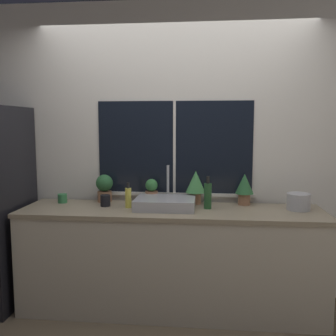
% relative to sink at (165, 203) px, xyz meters
% --- Properties ---
extents(ground_plane, '(14.00, 14.00, 0.00)m').
position_rel_sink_xyz_m(ground_plane, '(0.05, -0.33, -0.93)').
color(ground_plane, brown).
extents(wall_back, '(8.00, 0.09, 2.70)m').
position_rel_sink_xyz_m(wall_back, '(0.05, 0.35, 0.42)').
color(wall_back, silver).
rests_on(wall_back, ground_plane).
extents(counter, '(2.56, 0.64, 0.88)m').
position_rel_sink_xyz_m(counter, '(0.05, -0.02, -0.49)').
color(counter, beige).
rests_on(counter, ground_plane).
extents(sink, '(0.50, 0.43, 0.35)m').
position_rel_sink_xyz_m(sink, '(0.00, 0.00, 0.00)').
color(sink, '#ADADB2').
rests_on(sink, counter).
extents(potted_plant_far_left, '(0.16, 0.16, 0.25)m').
position_rel_sink_xyz_m(potted_plant_far_left, '(-0.59, 0.21, 0.09)').
color(potted_plant_far_left, '#9E6B4C').
rests_on(potted_plant_far_left, counter).
extents(potted_plant_center_left, '(0.11, 0.11, 0.22)m').
position_rel_sink_xyz_m(potted_plant_center_left, '(-0.15, 0.21, 0.06)').
color(potted_plant_center_left, '#9E6B4C').
rests_on(potted_plant_center_left, counter).
extents(potted_plant_center_right, '(0.18, 0.18, 0.30)m').
position_rel_sink_xyz_m(potted_plant_center_right, '(0.25, 0.21, 0.13)').
color(potted_plant_center_right, '#9E6B4C').
rests_on(potted_plant_center_right, counter).
extents(potted_plant_far_right, '(0.16, 0.16, 0.28)m').
position_rel_sink_xyz_m(potted_plant_far_right, '(0.68, 0.21, 0.12)').
color(potted_plant_far_right, '#9E6B4C').
rests_on(potted_plant_far_right, counter).
extents(soap_bottle, '(0.05, 0.05, 0.22)m').
position_rel_sink_xyz_m(soap_bottle, '(-0.32, -0.01, 0.04)').
color(soap_bottle, '#DBD14C').
rests_on(soap_bottle, counter).
extents(bottle_tall, '(0.06, 0.06, 0.28)m').
position_rel_sink_xyz_m(bottle_tall, '(0.36, 0.02, 0.07)').
color(bottle_tall, '#235128').
rests_on(bottle_tall, counter).
extents(mug_black, '(0.09, 0.09, 0.10)m').
position_rel_sink_xyz_m(mug_black, '(-0.53, 0.03, 0.00)').
color(mug_black, black).
rests_on(mug_black, counter).
extents(mug_green, '(0.08, 0.08, 0.08)m').
position_rel_sink_xyz_m(mug_green, '(-0.96, 0.13, -0.01)').
color(mug_green, '#38844C').
rests_on(mug_green, counter).
extents(kettle, '(0.19, 0.19, 0.16)m').
position_rel_sink_xyz_m(kettle, '(1.12, 0.05, 0.03)').
color(kettle, '#B2B2B7').
rests_on(kettle, counter).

